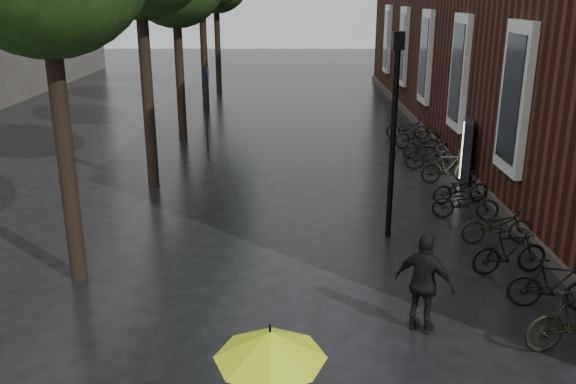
{
  "coord_description": "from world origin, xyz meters",
  "views": [
    {
      "loc": [
        0.08,
        -3.95,
        5.37
      ],
      "look_at": [
        0.04,
        7.33,
        1.69
      ],
      "focal_mm": 38.0,
      "sensor_mm": 36.0,
      "label": 1
    }
  ],
  "objects_px": {
    "pedestrian_walking": "(424,283)",
    "ad_lightbox": "(466,151)",
    "lamp_post": "(394,117)",
    "parked_bicycles": "(457,183)"
  },
  "relations": [
    {
      "from": "lamp_post",
      "to": "pedestrian_walking",
      "type": "bearing_deg",
      "value": -91.01
    },
    {
      "from": "parked_bicycles",
      "to": "lamp_post",
      "type": "distance_m",
      "value": 4.25
    },
    {
      "from": "pedestrian_walking",
      "to": "parked_bicycles",
      "type": "xyz_separation_m",
      "value": [
        2.35,
        6.87,
        -0.41
      ]
    },
    {
      "from": "pedestrian_walking",
      "to": "ad_lightbox",
      "type": "relative_size",
      "value": 0.94
    },
    {
      "from": "parked_bicycles",
      "to": "ad_lightbox",
      "type": "relative_size",
      "value": 8.45
    },
    {
      "from": "ad_lightbox",
      "to": "lamp_post",
      "type": "xyz_separation_m",
      "value": [
        -2.96,
        -4.42,
        1.88
      ]
    },
    {
      "from": "pedestrian_walking",
      "to": "parked_bicycles",
      "type": "height_order",
      "value": "pedestrian_walking"
    },
    {
      "from": "parked_bicycles",
      "to": "pedestrian_walking",
      "type": "bearing_deg",
      "value": -108.91
    },
    {
      "from": "pedestrian_walking",
      "to": "lamp_post",
      "type": "bearing_deg",
      "value": -57.75
    },
    {
      "from": "pedestrian_walking",
      "to": "ad_lightbox",
      "type": "height_order",
      "value": "ad_lightbox"
    }
  ]
}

